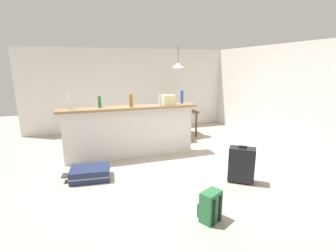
# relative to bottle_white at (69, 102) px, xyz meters

# --- Properties ---
(ground_plane) EXTENTS (13.00, 13.00, 0.05)m
(ground_plane) POSITION_rel_bottle_white_xyz_m (1.80, -0.52, -1.31)
(ground_plane) COLOR #ADA393
(wall_back) EXTENTS (6.60, 0.10, 2.50)m
(wall_back) POSITION_rel_bottle_white_xyz_m (1.80, 2.53, -0.04)
(wall_back) COLOR silver
(wall_back) RESTS_ON ground_plane
(wall_right) EXTENTS (0.10, 6.00, 2.50)m
(wall_right) POSITION_rel_bottle_white_xyz_m (4.85, -0.22, -0.04)
(wall_right) COLOR silver
(wall_right) RESTS_ON ground_plane
(partition_half_wall) EXTENTS (2.80, 0.20, 1.09)m
(partition_half_wall) POSITION_rel_bottle_white_xyz_m (1.22, -0.07, -0.74)
(partition_half_wall) COLOR silver
(partition_half_wall) RESTS_ON ground_plane
(bar_countertop) EXTENTS (2.96, 0.40, 0.05)m
(bar_countertop) POSITION_rel_bottle_white_xyz_m (1.22, -0.07, -0.17)
(bar_countertop) COLOR #93704C
(bar_countertop) RESTS_ON partition_half_wall
(bottle_white) EXTENTS (0.07, 0.07, 0.29)m
(bottle_white) POSITION_rel_bottle_white_xyz_m (0.00, 0.00, 0.00)
(bottle_white) COLOR silver
(bottle_white) RESTS_ON bar_countertop
(bottle_green) EXTENTS (0.07, 0.07, 0.24)m
(bottle_green) POSITION_rel_bottle_white_xyz_m (0.60, 0.01, -0.03)
(bottle_green) COLOR #2D6B38
(bottle_green) RESTS_ON bar_countertop
(bottle_amber) EXTENTS (0.08, 0.08, 0.27)m
(bottle_amber) POSITION_rel_bottle_white_xyz_m (1.24, -0.13, -0.01)
(bottle_amber) COLOR #9E661E
(bottle_amber) RESTS_ON bar_countertop
(bottle_clear) EXTENTS (0.07, 0.07, 0.25)m
(bottle_clear) POSITION_rel_bottle_white_xyz_m (1.88, -0.12, -0.02)
(bottle_clear) COLOR silver
(bottle_clear) RESTS_ON bar_countertop
(bottle_blue) EXTENTS (0.07, 0.07, 0.29)m
(bottle_blue) POSITION_rel_bottle_white_xyz_m (2.45, 0.02, 0.00)
(bottle_blue) COLOR #284C89
(bottle_blue) RESTS_ON bar_countertop
(grocery_bag) EXTENTS (0.26, 0.18, 0.22)m
(grocery_bag) POSITION_rel_bottle_white_xyz_m (2.09, -0.09, -0.04)
(grocery_bag) COLOR beige
(grocery_bag) RESTS_ON bar_countertop
(dining_table) EXTENTS (1.10, 0.80, 0.74)m
(dining_table) POSITION_rel_bottle_white_xyz_m (2.76, 1.26, -0.64)
(dining_table) COLOR #4C331E
(dining_table) RESTS_ON ground_plane
(dining_chair_near_partition) EXTENTS (0.44, 0.44, 0.93)m
(dining_chair_near_partition) POSITION_rel_bottle_white_xyz_m (2.76, 0.77, -0.77)
(dining_chair_near_partition) COLOR #9E754C
(dining_chair_near_partition) RESTS_ON ground_plane
(pendant_lamp) EXTENTS (0.34, 0.34, 0.62)m
(pendant_lamp) POSITION_rel_bottle_white_xyz_m (2.83, 1.30, 0.71)
(pendant_lamp) COLOR black
(suitcase_flat_navy) EXTENTS (0.85, 0.56, 0.22)m
(suitcase_flat_navy) POSITION_rel_bottle_white_xyz_m (0.30, -0.95, -1.18)
(suitcase_flat_navy) COLOR #1E284C
(suitcase_flat_navy) RESTS_ON ground_plane
(suitcase_upright_black) EXTENTS (0.50, 0.46, 0.67)m
(suitcase_upright_black) POSITION_rel_bottle_white_xyz_m (2.82, -1.90, -0.96)
(suitcase_upright_black) COLOR black
(suitcase_upright_black) RESTS_ON ground_plane
(backpack_green) EXTENTS (0.33, 0.32, 0.42)m
(backpack_green) POSITION_rel_bottle_white_xyz_m (1.78, -2.74, -1.09)
(backpack_green) COLOR #286B3D
(backpack_green) RESTS_ON ground_plane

